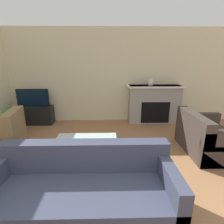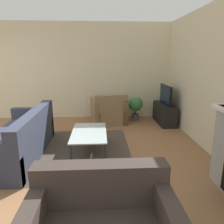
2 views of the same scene
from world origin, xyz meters
name	(u,v)px [view 2 (image 2 of 2)]	position (x,y,z in m)	size (l,w,h in m)	color
wall_back	(221,81)	(0.00, 4.68, 1.35)	(8.60, 0.06, 2.70)	beige
wall_left	(89,71)	(-2.83, 2.33, 1.35)	(0.06, 7.65, 2.70)	beige
area_rug	(81,151)	(-0.32, 2.27, 0.00)	(2.35, 1.84, 0.00)	#4C4238
tv_stand	(164,114)	(-2.05, 4.38, 0.26)	(1.04, 0.39, 0.53)	black
tv	(166,95)	(-2.05, 4.38, 0.78)	(0.90, 0.06, 0.51)	black
couch_sectional	(20,140)	(-0.21, 1.19, 0.29)	(2.16, 0.87, 0.82)	#33384C
armchair_by_window	(109,112)	(-2.17, 2.87, 0.30)	(1.02, 0.99, 0.82)	#8C704C
coffee_table	(89,134)	(-0.32, 2.43, 0.35)	(1.15, 0.64, 0.38)	#333338
potted_plant	(135,105)	(-2.37, 3.64, 0.43)	(0.40, 0.40, 0.67)	#47474C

